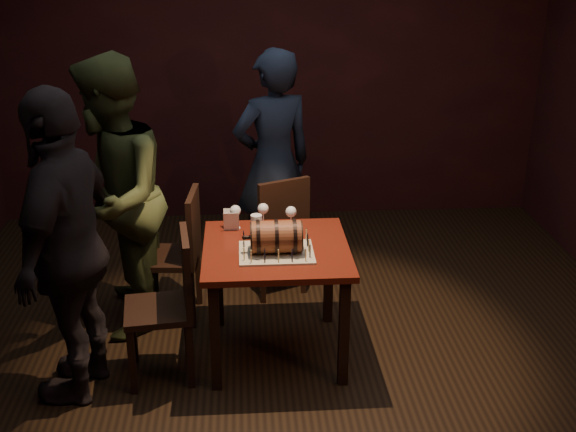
{
  "coord_description": "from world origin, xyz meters",
  "views": [
    {
      "loc": [
        -0.27,
        -4.02,
        2.58
      ],
      "look_at": [
        0.01,
        0.05,
        0.95
      ],
      "focal_mm": 45.0,
      "sensor_mm": 36.0,
      "label": 1
    }
  ],
  "objects": [
    {
      "name": "person_back",
      "position": [
        -0.03,
        1.29,
        0.89
      ],
      "size": [
        0.76,
        0.63,
        1.78
      ],
      "primitive_type": "imported",
      "rotation": [
        0.0,
        0.0,
        3.51
      ],
      "color": "#171F2F",
      "rests_on": "ground"
    },
    {
      "name": "wine_glass_left",
      "position": [
        -0.32,
        0.35,
        0.87
      ],
      "size": [
        0.07,
        0.07,
        0.16
      ],
      "color": "silver",
      "rests_on": "pub_table"
    },
    {
      "name": "chair_left_rear",
      "position": [
        -0.71,
        0.57,
        0.52
      ],
      "size": [
        0.43,
        0.43,
        0.93
      ],
      "color": "black",
      "rests_on": "ground"
    },
    {
      "name": "menu_card",
      "position": [
        -0.34,
        0.33,
        0.81
      ],
      "size": [
        0.1,
        0.05,
        0.13
      ],
      "primitive_type": null,
      "color": "white",
      "rests_on": "pub_table"
    },
    {
      "name": "cake_board",
      "position": [
        -0.07,
        -0.05,
        0.76
      ],
      "size": [
        0.45,
        0.35,
        0.01
      ],
      "primitive_type": "cube",
      "color": "#ADA68B",
      "rests_on": "pub_table"
    },
    {
      "name": "chair_left_front",
      "position": [
        -0.71,
        -0.16,
        0.52
      ],
      "size": [
        0.44,
        0.44,
        0.93
      ],
      "color": "black",
      "rests_on": "ground"
    },
    {
      "name": "chair_back",
      "position": [
        -0.01,
        0.86,
        0.52
      ],
      "size": [
        0.53,
        0.53,
        0.93
      ],
      "color": "black",
      "rests_on": "ground"
    },
    {
      "name": "birthday_candles",
      "position": [
        -0.07,
        -0.05,
        0.8
      ],
      "size": [
        0.4,
        0.3,
        0.09
      ],
      "color": "#F7E694",
      "rests_on": "cake_board"
    },
    {
      "name": "wine_glass_mid",
      "position": [
        -0.14,
        0.38,
        0.87
      ],
      "size": [
        0.07,
        0.07,
        0.16
      ],
      "color": "silver",
      "rests_on": "pub_table"
    },
    {
      "name": "room_shell",
      "position": [
        0.0,
        0.0,
        1.4
      ],
      "size": [
        5.04,
        5.04,
        2.8
      ],
      "color": "black",
      "rests_on": "ground"
    },
    {
      "name": "pint_of_ale",
      "position": [
        -0.18,
        0.2,
        0.82
      ],
      "size": [
        0.07,
        0.07,
        0.15
      ],
      "color": "silver",
      "rests_on": "pub_table"
    },
    {
      "name": "pub_table",
      "position": [
        -0.07,
        0.04,
        0.64
      ],
      "size": [
        0.9,
        0.9,
        0.75
      ],
      "color": "#47120B",
      "rests_on": "ground"
    },
    {
      "name": "person_left_front",
      "position": [
        -1.25,
        -0.27,
        0.92
      ],
      "size": [
        0.67,
        1.15,
        1.84
      ],
      "primitive_type": "imported",
      "rotation": [
        0.0,
        0.0,
        -1.79
      ],
      "color": "black",
      "rests_on": "ground"
    },
    {
      "name": "barrel_cake",
      "position": [
        -0.07,
        -0.05,
        0.86
      ],
      "size": [
        0.36,
        0.21,
        0.21
      ],
      "color": "brown",
      "rests_on": "cake_board"
    },
    {
      "name": "wine_glass_right",
      "position": [
        0.04,
        0.31,
        0.87
      ],
      "size": [
        0.07,
        0.07,
        0.16
      ],
      "color": "silver",
      "rests_on": "pub_table"
    },
    {
      "name": "person_left_rear",
      "position": [
        -1.12,
        0.46,
        0.94
      ],
      "size": [
        0.76,
        0.95,
        1.87
      ],
      "primitive_type": "imported",
      "rotation": [
        0.0,
        0.0,
        -1.51
      ],
      "color": "#353E1F",
      "rests_on": "ground"
    }
  ]
}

